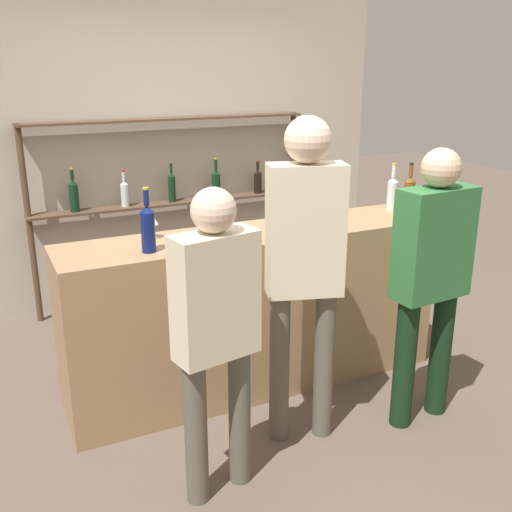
{
  "coord_description": "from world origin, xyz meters",
  "views": [
    {
      "loc": [
        -1.55,
        -3.23,
        2.07
      ],
      "look_at": [
        0.0,
        0.0,
        0.9
      ],
      "focal_mm": 42.0,
      "sensor_mm": 36.0,
      "label": 1
    }
  ],
  "objects_px": {
    "ice_bucket": "(302,208)",
    "customer_right": "(431,269)",
    "wine_glass": "(151,219)",
    "counter_bottle_1": "(409,195)",
    "counter_bottle_2": "(392,192)",
    "counter_bottle_0": "(148,227)",
    "customer_center": "(305,255)",
    "customer_left": "(216,323)"
  },
  "relations": [
    {
      "from": "counter_bottle_1",
      "to": "counter_bottle_2",
      "type": "bearing_deg",
      "value": 89.75
    },
    {
      "from": "counter_bottle_0",
      "to": "customer_right",
      "type": "height_order",
      "value": "customer_right"
    },
    {
      "from": "counter_bottle_0",
      "to": "customer_center",
      "type": "height_order",
      "value": "customer_center"
    },
    {
      "from": "counter_bottle_0",
      "to": "customer_right",
      "type": "distance_m",
      "value": 1.6
    },
    {
      "from": "wine_glass",
      "to": "customer_left",
      "type": "relative_size",
      "value": 0.1
    },
    {
      "from": "counter_bottle_2",
      "to": "customer_left",
      "type": "bearing_deg",
      "value": -150.64
    },
    {
      "from": "wine_glass",
      "to": "customer_left",
      "type": "height_order",
      "value": "customer_left"
    },
    {
      "from": "counter_bottle_2",
      "to": "customer_right",
      "type": "relative_size",
      "value": 0.2
    },
    {
      "from": "customer_left",
      "to": "customer_right",
      "type": "bearing_deg",
      "value": -97.13
    },
    {
      "from": "wine_glass",
      "to": "customer_right",
      "type": "distance_m",
      "value": 1.65
    },
    {
      "from": "counter_bottle_1",
      "to": "counter_bottle_2",
      "type": "relative_size",
      "value": 1.09
    },
    {
      "from": "counter_bottle_1",
      "to": "counter_bottle_2",
      "type": "xyz_separation_m",
      "value": [
        0.0,
        0.18,
        -0.02
      ]
    },
    {
      "from": "counter_bottle_1",
      "to": "customer_left",
      "type": "height_order",
      "value": "customer_left"
    },
    {
      "from": "counter_bottle_0",
      "to": "counter_bottle_2",
      "type": "height_order",
      "value": "counter_bottle_0"
    },
    {
      "from": "wine_glass",
      "to": "customer_left",
      "type": "xyz_separation_m",
      "value": [
        -0.0,
        -1.02,
        -0.25
      ]
    },
    {
      "from": "customer_right",
      "to": "counter_bottle_0",
      "type": "bearing_deg",
      "value": 60.37
    },
    {
      "from": "counter_bottle_2",
      "to": "customer_right",
      "type": "height_order",
      "value": "customer_right"
    },
    {
      "from": "ice_bucket",
      "to": "counter_bottle_1",
      "type": "bearing_deg",
      "value": -10.32
    },
    {
      "from": "counter_bottle_1",
      "to": "wine_glass",
      "type": "bearing_deg",
      "value": 172.85
    },
    {
      "from": "ice_bucket",
      "to": "customer_right",
      "type": "relative_size",
      "value": 0.13
    },
    {
      "from": "counter_bottle_1",
      "to": "customer_right",
      "type": "bearing_deg",
      "value": -119.55
    },
    {
      "from": "counter_bottle_0",
      "to": "customer_center",
      "type": "relative_size",
      "value": 0.2
    },
    {
      "from": "counter_bottle_2",
      "to": "ice_bucket",
      "type": "bearing_deg",
      "value": -176.85
    },
    {
      "from": "counter_bottle_0",
      "to": "customer_right",
      "type": "bearing_deg",
      "value": -25.74
    },
    {
      "from": "wine_glass",
      "to": "customer_center",
      "type": "relative_size",
      "value": 0.09
    },
    {
      "from": "wine_glass",
      "to": "ice_bucket",
      "type": "xyz_separation_m",
      "value": [
        0.98,
        -0.08,
        -0.02
      ]
    },
    {
      "from": "counter_bottle_2",
      "to": "counter_bottle_1",
      "type": "bearing_deg",
      "value": -90.25
    },
    {
      "from": "ice_bucket",
      "to": "customer_right",
      "type": "bearing_deg",
      "value": -67.94
    },
    {
      "from": "wine_glass",
      "to": "customer_left",
      "type": "bearing_deg",
      "value": -90.1
    },
    {
      "from": "wine_glass",
      "to": "ice_bucket",
      "type": "relative_size",
      "value": 0.72
    },
    {
      "from": "customer_right",
      "to": "customer_center",
      "type": "distance_m",
      "value": 0.77
    },
    {
      "from": "counter_bottle_1",
      "to": "customer_left",
      "type": "bearing_deg",
      "value": -155.33
    },
    {
      "from": "counter_bottle_1",
      "to": "counter_bottle_2",
      "type": "height_order",
      "value": "counter_bottle_1"
    },
    {
      "from": "wine_glass",
      "to": "customer_center",
      "type": "xyz_separation_m",
      "value": [
        0.6,
        -0.79,
        -0.07
      ]
    },
    {
      "from": "counter_bottle_2",
      "to": "ice_bucket",
      "type": "relative_size",
      "value": 1.51
    },
    {
      "from": "counter_bottle_1",
      "to": "wine_glass",
      "type": "xyz_separation_m",
      "value": [
        -1.75,
        0.22,
        -0.03
      ]
    },
    {
      "from": "counter_bottle_1",
      "to": "customer_right",
      "type": "distance_m",
      "value": 0.87
    },
    {
      "from": "ice_bucket",
      "to": "customer_right",
      "type": "xyz_separation_m",
      "value": [
        0.35,
        -0.86,
        -0.2
      ]
    },
    {
      "from": "wine_glass",
      "to": "customer_right",
      "type": "bearing_deg",
      "value": -35.29
    },
    {
      "from": "counter_bottle_0",
      "to": "customer_left",
      "type": "height_order",
      "value": "customer_left"
    },
    {
      "from": "customer_right",
      "to": "customer_left",
      "type": "distance_m",
      "value": 1.34
    },
    {
      "from": "customer_right",
      "to": "customer_left",
      "type": "relative_size",
      "value": 1.05
    }
  ]
}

